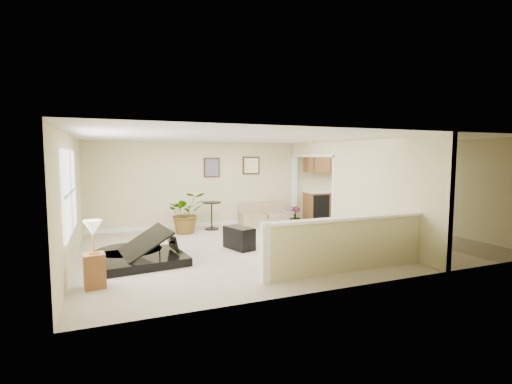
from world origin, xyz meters
name	(u,v)px	position (x,y,z in m)	size (l,w,h in m)	color
floor	(285,244)	(0.00, 0.00, 0.00)	(9.00, 9.00, 0.00)	beige
back_wall	(242,183)	(0.00, 3.00, 1.25)	(9.00, 0.04, 2.50)	beige
front_wall	(369,208)	(0.00, -3.00, 1.25)	(9.00, 0.04, 2.50)	beige
left_wall	(71,200)	(-4.50, 0.00, 1.25)	(0.04, 6.00, 2.50)	beige
right_wall	(430,186)	(4.50, 0.00, 1.25)	(0.04, 6.00, 2.50)	beige
ceiling	(286,138)	(0.00, 0.00, 2.50)	(9.00, 6.00, 0.04)	white
kitchen_vinyl	(390,234)	(3.15, 0.00, 0.00)	(2.70, 6.00, 0.01)	tan
interior_partition	(343,190)	(1.80, 0.25, 1.22)	(0.18, 5.99, 2.50)	beige
pony_half_wall	(346,243)	(0.08, -2.30, 0.52)	(3.42, 0.22, 1.00)	beige
left_window	(69,192)	(-4.49, -0.50, 1.45)	(0.05, 2.15, 1.45)	white
wall_art_left	(212,168)	(-0.95, 2.97, 1.75)	(0.48, 0.04, 0.58)	#3A2315
wall_mirror	(251,166)	(0.30, 2.97, 1.80)	(0.55, 0.04, 0.55)	#3A2315
kitchen_cabinets	(334,193)	(3.19, 2.73, 0.87)	(2.36, 0.65, 2.33)	brown
piano	(139,231)	(-3.30, -0.24, 0.62)	(1.95, 2.01, 1.48)	black
piano_bench	(239,238)	(-1.15, -0.01, 0.25)	(0.38, 0.74, 0.50)	black
loveseat	(264,213)	(0.59, 2.64, 0.33)	(1.62, 1.03, 0.87)	tan
accent_table	(212,212)	(-1.12, 2.42, 0.51)	(0.55, 0.55, 0.79)	black
palm_plant	(186,213)	(-1.89, 2.20, 0.55)	(1.08, 0.96, 1.12)	black
small_plant	(295,218)	(1.35, 2.01, 0.25)	(0.42, 0.42, 0.58)	black
lamp_stand	(94,259)	(-4.09, -1.49, 0.45)	(0.35, 0.35, 1.07)	brown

